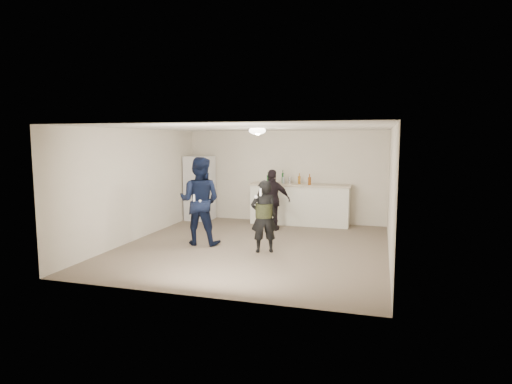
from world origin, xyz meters
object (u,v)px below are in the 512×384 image
(shaker, at_px, (290,180))
(spectator, at_px, (272,200))
(counter, at_px, (300,205))
(woman, at_px, (264,216))
(man, at_px, (200,201))
(fridge, at_px, (200,188))

(shaker, distance_m, spectator, 1.10)
(counter, height_order, woman, woman)
(shaker, relative_size, woman, 0.12)
(counter, bearing_deg, man, -121.39)
(fridge, bearing_deg, spectator, -19.74)
(man, distance_m, spectator, 2.18)
(man, relative_size, spectator, 1.24)
(counter, height_order, spectator, spectator)
(woman, bearing_deg, counter, -117.27)
(woman, bearing_deg, shaker, -111.81)
(woman, bearing_deg, man, -33.66)
(fridge, height_order, woman, fridge)
(counter, distance_m, spectator, 1.07)
(shaker, bearing_deg, spectator, -102.98)
(counter, distance_m, woman, 3.02)
(man, bearing_deg, counter, -125.10)
(shaker, xyz_separation_m, spectator, (-0.23, -1.00, -0.41))
(counter, distance_m, man, 3.25)
(spectator, bearing_deg, counter, -122.26)
(fridge, xyz_separation_m, woman, (2.68, -2.93, -0.17))
(shaker, bearing_deg, counter, -17.29)
(fridge, bearing_deg, counter, 1.41)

